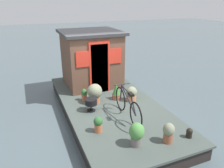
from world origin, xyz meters
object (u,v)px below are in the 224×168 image
potted_plant_geranium (169,132)px  potted_plant_rosemary (95,93)px  bicycle (128,105)px  mooring_bollard (189,133)px  potted_plant_ivy (131,94)px  houseboat_cabin (91,58)px  potted_plant_thyme (116,92)px  potted_plant_fern (84,95)px  potted_plant_basil (137,134)px  charcoal_grill (91,102)px  potted_plant_sage (98,124)px

potted_plant_geranium → potted_plant_rosemary: 2.72m
bicycle → mooring_bollard: bicycle is taller
potted_plant_rosemary → potted_plant_ivy: size_ratio=1.31×
houseboat_cabin → potted_plant_thyme: bearing=-169.9°
potted_plant_fern → potted_plant_basil: 2.73m
houseboat_cabin → potted_plant_basil: size_ratio=3.79×
bicycle → potted_plant_fern: bicycle is taller
potted_plant_basil → bicycle: bearing=-16.6°
potted_plant_fern → charcoal_grill: bearing=179.4°
potted_plant_rosemary → potted_plant_sage: (-1.56, 0.43, -0.13)m
potted_plant_fern → potted_plant_rosemary: (-0.30, -0.27, 0.14)m
potted_plant_ivy → mooring_bollard: 2.34m
charcoal_grill → mooring_bollard: size_ratio=1.61×
mooring_bollard → potted_plant_sage: bearing=61.2°
potted_plant_rosemary → potted_plant_ivy: bearing=-104.9°
houseboat_cabin → potted_plant_rosemary: (-1.68, 0.43, -0.67)m
bicycle → potted_plant_basil: 1.20m
bicycle → potted_plant_fern: 1.74m
charcoal_grill → bicycle: bearing=-134.4°
houseboat_cabin → mooring_bollard: houseboat_cabin is taller
potted_plant_geranium → potted_plant_thyme: (2.56, 0.17, -0.00)m
potted_plant_thyme → potted_plant_ivy: size_ratio=1.13×
charcoal_grill → potted_plant_fern: bearing=-0.6°
potted_plant_geranium → charcoal_grill: bearing=29.2°
potted_plant_ivy → mooring_bollard: (-2.31, -0.34, -0.12)m
potted_plant_basil → potted_plant_ivy: bearing=-24.5°
potted_plant_fern → potted_plant_basil: (-2.69, -0.44, 0.10)m
potted_plant_ivy → potted_plant_rosemary: bearing=75.1°
potted_plant_basil → potted_plant_geranium: bearing=-104.0°
potted_plant_geranium → potted_plant_ivy: 2.28m
potted_plant_geranium → mooring_bollard: potted_plant_geranium is taller
bicycle → potted_plant_ivy: bearing=-32.8°
bicycle → potted_plant_rosemary: 1.35m
potted_plant_ivy → mooring_bollard: size_ratio=2.00×
potted_plant_thyme → charcoal_grill: bearing=114.9°
potted_plant_sage → potted_plant_ivy: potted_plant_ivy is taller
potted_plant_geranium → charcoal_grill: (2.10, 1.17, 0.02)m
potted_plant_rosemary → mooring_bollard: 3.00m
potted_plant_rosemary → potted_plant_thyme: bearing=-90.3°
potted_plant_rosemary → mooring_bollard: size_ratio=2.63×
charcoal_grill → mooring_bollard: bearing=-140.8°
potted_plant_sage → potted_plant_basil: bearing=-143.6°
potted_plant_sage → mooring_bollard: 2.18m
potted_plant_rosemary → potted_plant_thyme: size_ratio=1.16×
potted_plant_basil → potted_plant_ivy: 2.30m
potted_plant_geranium → potted_plant_rosemary: potted_plant_rosemary is taller
mooring_bollard → bicycle: bearing=35.0°
potted_plant_thyme → potted_plant_ivy: (-0.30, -0.40, -0.01)m
charcoal_grill → potted_plant_geranium: bearing=-150.8°
potted_plant_thyme → houseboat_cabin: bearing=10.1°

